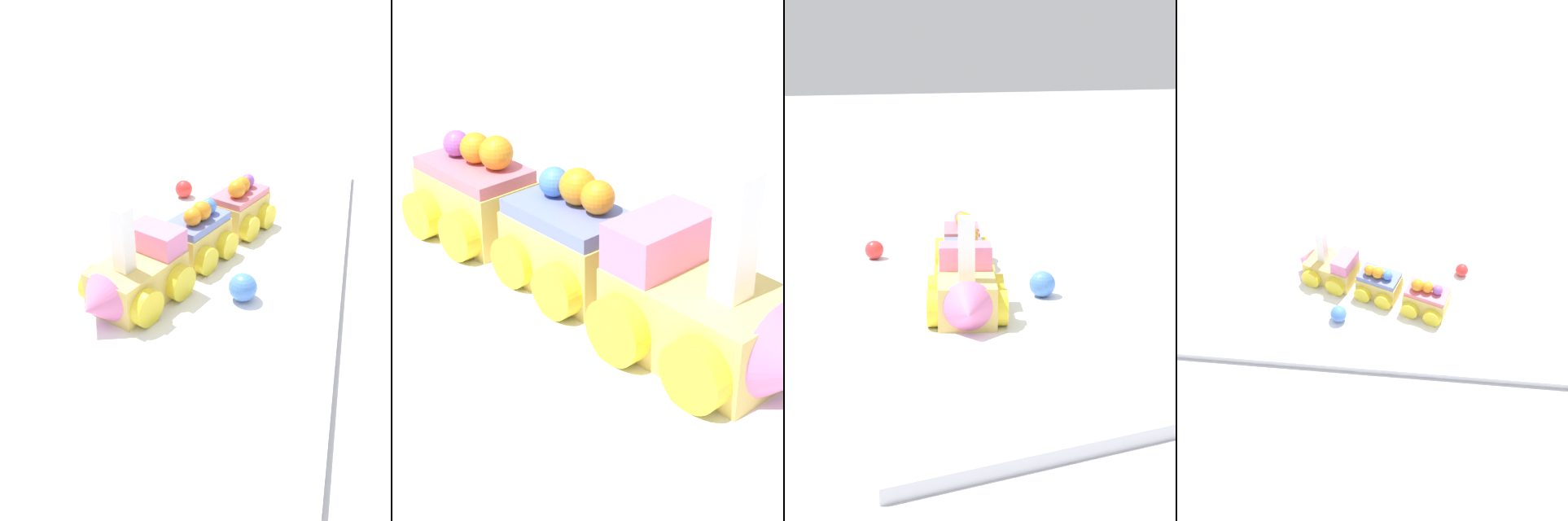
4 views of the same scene
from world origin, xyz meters
TOP-DOWN VIEW (x-y plane):
  - ground_plane at (0.00, 0.00)m, footprint 10.00×10.00m
  - display_board at (0.00, 0.00)m, footprint 0.69×0.36m
  - cake_train_locomotive at (0.08, -0.02)m, footprint 0.13×0.10m
  - cake_car_blueberry at (-0.02, 0.02)m, footprint 0.09×0.09m
  - cake_car_strawberry at (-0.10, 0.05)m, footprint 0.09×0.09m
  - gumball_red at (-0.18, -0.05)m, footprint 0.02×0.02m
  - gumball_blue at (0.05, 0.08)m, footprint 0.03×0.03m

SIDE VIEW (x-z plane):
  - ground_plane at x=0.00m, z-range 0.00..0.00m
  - display_board at x=0.00m, z-range 0.00..0.01m
  - gumball_red at x=-0.18m, z-range 0.01..0.04m
  - gumball_blue at x=0.05m, z-range 0.01..0.04m
  - cake_car_strawberry at x=-0.10m, z-range 0.00..0.07m
  - cake_car_blueberry at x=-0.02m, z-range 0.00..0.07m
  - cake_train_locomotive at x=0.08m, z-range -0.01..0.09m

